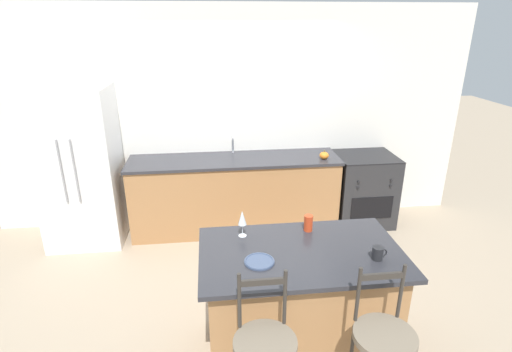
# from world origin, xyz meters

# --- Properties ---
(ground_plane) EXTENTS (18.00, 18.00, 0.00)m
(ground_plane) POSITION_xyz_m (0.00, 0.00, 0.00)
(ground_plane) COLOR tan
(wall_back) EXTENTS (6.00, 0.07, 2.70)m
(wall_back) POSITION_xyz_m (0.00, 0.70, 1.35)
(wall_back) COLOR silver
(wall_back) RESTS_ON ground_plane
(back_counter) EXTENTS (2.56, 0.68, 0.94)m
(back_counter) POSITION_xyz_m (0.00, 0.38, 0.47)
(back_counter) COLOR #A87547
(back_counter) RESTS_ON ground_plane
(sink_faucet) EXTENTS (0.02, 0.13, 0.22)m
(sink_faucet) POSITION_xyz_m (0.00, 0.58, 1.08)
(sink_faucet) COLOR #ADAFB5
(sink_faucet) RESTS_ON back_counter
(kitchen_island) EXTENTS (1.51, 0.89, 0.91)m
(kitchen_island) POSITION_xyz_m (0.35, -1.72, 0.46)
(kitchen_island) COLOR #A87547
(kitchen_island) RESTS_ON ground_plane
(refrigerator) EXTENTS (0.84, 0.76, 1.84)m
(refrigerator) POSITION_xyz_m (-1.78, 0.31, 0.92)
(refrigerator) COLOR white
(refrigerator) RESTS_ON ground_plane
(oven_range) EXTENTS (0.73, 0.67, 0.92)m
(oven_range) POSITION_xyz_m (1.66, 0.35, 0.46)
(oven_range) COLOR #28282B
(oven_range) RESTS_ON ground_plane
(bar_stool_far) EXTENTS (0.38, 0.38, 1.13)m
(bar_stool_far) POSITION_xyz_m (0.72, -2.42, 0.60)
(bar_stool_far) COLOR #332D28
(bar_stool_far) RESTS_ON ground_plane
(dinner_plate) EXTENTS (0.22, 0.22, 0.02)m
(dinner_plate) POSITION_xyz_m (0.03, -1.83, 0.92)
(dinner_plate) COLOR #425170
(dinner_plate) RESTS_ON kitchen_island
(wine_glass) EXTENTS (0.07, 0.07, 0.22)m
(wine_glass) POSITION_xyz_m (-0.06, -1.44, 1.06)
(wine_glass) COLOR white
(wine_glass) RESTS_ON kitchen_island
(coffee_mug) EXTENTS (0.11, 0.08, 0.10)m
(coffee_mug) POSITION_xyz_m (0.87, -1.89, 0.96)
(coffee_mug) COLOR #232326
(coffee_mug) RESTS_ON kitchen_island
(tumbler_cup) EXTENTS (0.07, 0.07, 0.13)m
(tumbler_cup) POSITION_xyz_m (0.48, -1.42, 0.97)
(tumbler_cup) COLOR red
(tumbler_cup) RESTS_ON kitchen_island
(pumpkin_decoration) EXTENTS (0.11, 0.11, 0.11)m
(pumpkin_decoration) POSITION_xyz_m (1.08, 0.22, 0.98)
(pumpkin_decoration) COLOR orange
(pumpkin_decoration) RESTS_ON back_counter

